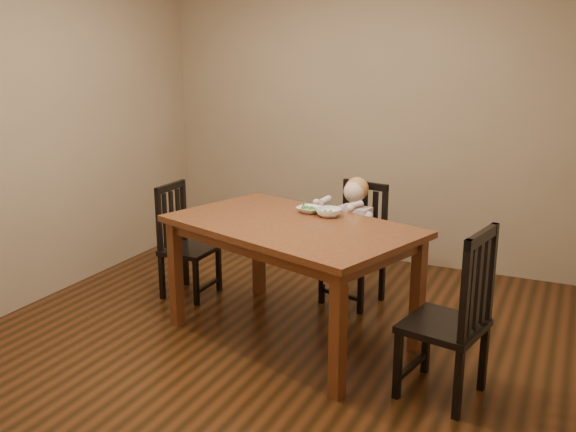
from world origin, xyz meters
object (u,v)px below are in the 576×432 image
at_px(dining_table, 291,237).
at_px(toddler, 353,230).
at_px(chair_left, 185,243).
at_px(bowl_veg, 329,212).
at_px(chair_right, 453,318).
at_px(bowl_peas, 309,210).
at_px(chair_child, 356,246).

relative_size(dining_table, toddler, 3.44).
distance_m(dining_table, chair_left, 1.20).
xyz_separation_m(toddler, bowl_veg, (-0.01, -0.51, 0.26)).
distance_m(chair_right, toddler, 1.50).
bearing_deg(toddler, bowl_peas, 81.11).
distance_m(chair_left, chair_right, 2.38).
relative_size(dining_table, chair_right, 1.83).
xyz_separation_m(chair_left, toddler, (1.28, 0.42, 0.16)).
bearing_deg(chair_left, toddler, 108.05).
height_order(chair_child, chair_right, chair_right).
bearing_deg(dining_table, bowl_peas, 90.07).
xyz_separation_m(dining_table, toddler, (0.17, 0.77, -0.13)).
height_order(dining_table, bowl_veg, bowl_veg).
xyz_separation_m(chair_child, chair_left, (-1.29, -0.46, -0.02)).
bearing_deg(bowl_veg, chair_child, 87.77).
bearing_deg(chair_child, dining_table, 89.11).
bearing_deg(toddler, chair_child, -90.00).
bearing_deg(chair_right, chair_child, 51.47).
height_order(chair_left, bowl_veg, chair_left).
bearing_deg(chair_right, toddler, 52.91).
relative_size(chair_child, chair_right, 0.92).
bearing_deg(bowl_peas, chair_left, 177.62).
height_order(dining_table, bowl_peas, bowl_peas).
distance_m(dining_table, bowl_peas, 0.33).
height_order(chair_right, toddler, chair_right).
distance_m(chair_left, bowl_veg, 1.34).
distance_m(chair_right, bowl_veg, 1.23).
distance_m(dining_table, chair_child, 0.89).
distance_m(chair_child, chair_right, 1.52).
distance_m(chair_left, toddler, 1.36).
xyz_separation_m(chair_right, bowl_veg, (-1.00, 0.61, 0.36)).
bearing_deg(chair_child, toddler, 90.00).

